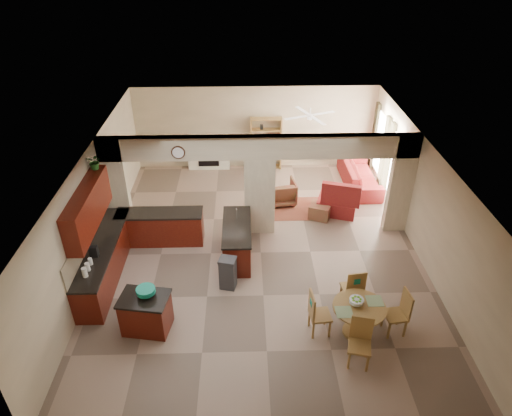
{
  "coord_description": "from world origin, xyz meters",
  "views": [
    {
      "loc": [
        -0.39,
        -9.34,
        7.17
      ],
      "look_at": [
        -0.11,
        0.3,
        1.17
      ],
      "focal_mm": 32.0,
      "sensor_mm": 36.0,
      "label": 1
    }
  ],
  "objects_px": {
    "dining_table": "(358,315)",
    "armchair": "(282,192)",
    "kitchen_island": "(146,313)",
    "sofa": "(360,175)"
  },
  "relations": [
    {
      "from": "dining_table",
      "to": "armchair",
      "type": "bearing_deg",
      "value": 102.25
    },
    {
      "from": "kitchen_island",
      "to": "dining_table",
      "type": "relative_size",
      "value": 1.01
    },
    {
      "from": "dining_table",
      "to": "armchair",
      "type": "xyz_separation_m",
      "value": [
        -1.14,
        5.23,
        -0.12
      ]
    },
    {
      "from": "kitchen_island",
      "to": "sofa",
      "type": "height_order",
      "value": "kitchen_island"
    },
    {
      "from": "sofa",
      "to": "dining_table",
      "type": "bearing_deg",
      "value": 166.68
    },
    {
      "from": "dining_table",
      "to": "sofa",
      "type": "height_order",
      "value": "sofa"
    },
    {
      "from": "kitchen_island",
      "to": "armchair",
      "type": "bearing_deg",
      "value": 66.94
    },
    {
      "from": "kitchen_island",
      "to": "sofa",
      "type": "relative_size",
      "value": 0.43
    },
    {
      "from": "kitchen_island",
      "to": "dining_table",
      "type": "height_order",
      "value": "kitchen_island"
    },
    {
      "from": "kitchen_island",
      "to": "armchair",
      "type": "xyz_separation_m",
      "value": [
        3.17,
        4.98,
        -0.06
      ]
    }
  ]
}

